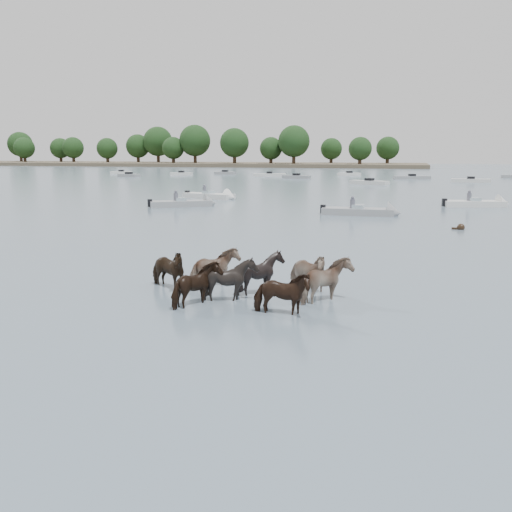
# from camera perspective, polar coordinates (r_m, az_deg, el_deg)

# --- Properties ---
(ground) EXTENTS (400.00, 400.00, 0.00)m
(ground) POSITION_cam_1_polar(r_m,az_deg,el_deg) (16.06, 0.02, -5.14)
(ground) COLOR slate
(ground) RESTS_ON ground
(shoreline) EXTENTS (160.00, 30.00, 1.00)m
(shoreline) POSITION_cam_1_polar(r_m,az_deg,el_deg) (180.80, -9.23, 9.36)
(shoreline) COLOR #4C4233
(shoreline) RESTS_ON ground
(pony_herd) EXTENTS (7.01, 4.00, 1.49)m
(pony_herd) POSITION_cam_1_polar(r_m,az_deg,el_deg) (16.87, -0.86, -2.39)
(pony_herd) COLOR black
(pony_herd) RESTS_ON ground
(swimming_pony) EXTENTS (0.72, 0.44, 0.44)m
(swimming_pony) POSITION_cam_1_polar(r_m,az_deg,el_deg) (33.74, 20.32, 2.76)
(swimming_pony) COLOR black
(swimming_pony) RESTS_ON ground
(motorboat_a) EXTENTS (5.42, 4.19, 1.92)m
(motorboat_a) POSITION_cam_1_polar(r_m,az_deg,el_deg) (45.58, -6.84, 5.41)
(motorboat_a) COLOR gray
(motorboat_a) RESTS_ON ground
(motorboat_b) EXTENTS (5.61, 1.69, 1.92)m
(motorboat_b) POSITION_cam_1_polar(r_m,az_deg,el_deg) (39.62, 11.59, 4.48)
(motorboat_b) COLOR gray
(motorboat_b) RESTS_ON ground
(motorboat_c) EXTENTS (5.47, 2.77, 1.92)m
(motorboat_c) POSITION_cam_1_polar(r_m,az_deg,el_deg) (48.61, 22.42, 5.01)
(motorboat_c) COLOR silver
(motorboat_c) RESTS_ON ground
(motorboat_f) EXTENTS (5.79, 3.09, 1.92)m
(motorboat_f) POSITION_cam_1_polar(r_m,az_deg,el_deg) (52.70, -4.24, 6.17)
(motorboat_f) COLOR silver
(motorboat_f) RESTS_ON ground
(distant_flotilla) EXTENTS (105.08, 30.82, 0.93)m
(distant_flotilla) POSITION_cam_1_polar(r_m,az_deg,el_deg) (93.28, 12.86, 7.92)
(distant_flotilla) COLOR silver
(distant_flotilla) RESTS_ON ground
(treeline) EXTENTS (143.44, 21.52, 12.48)m
(treeline) POSITION_cam_1_polar(r_m,az_deg,el_deg) (179.89, -9.20, 11.25)
(treeline) COLOR #382619
(treeline) RESTS_ON ground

